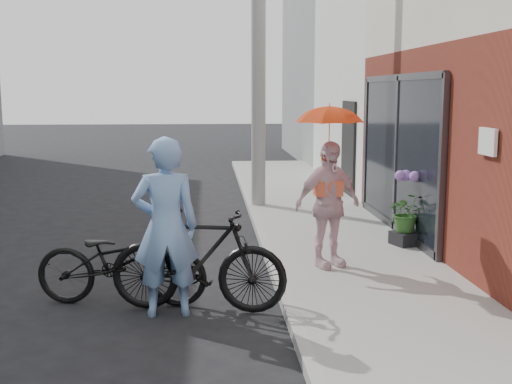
{
  "coord_description": "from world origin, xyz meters",
  "views": [
    {
      "loc": [
        0.09,
        -6.6,
        2.37
      ],
      "look_at": [
        0.7,
        1.41,
        1.1
      ],
      "focal_mm": 45.0,
      "sensor_mm": 36.0,
      "label": 1
    }
  ],
  "objects": [
    {
      "name": "ground",
      "position": [
        0.0,
        0.0,
        0.0
      ],
      "size": [
        80.0,
        80.0,
        0.0
      ],
      "primitive_type": "plane",
      "color": "black",
      "rests_on": "ground"
    },
    {
      "name": "sidewalk",
      "position": [
        2.1,
        2.0,
        0.06
      ],
      "size": [
        2.2,
        24.0,
        0.12
      ],
      "primitive_type": "cube",
      "color": "gray",
      "rests_on": "ground"
    },
    {
      "name": "curb",
      "position": [
        0.94,
        2.0,
        0.06
      ],
      "size": [
        0.12,
        24.0,
        0.12
      ],
      "primitive_type": "cube",
      "color": "#9E9E99",
      "rests_on": "ground"
    },
    {
      "name": "plaster_building",
      "position": [
        7.2,
        9.0,
        3.5
      ],
      "size": [
        8.0,
        6.0,
        7.0
      ],
      "primitive_type": "cube",
      "color": "silver",
      "rests_on": "ground"
    },
    {
      "name": "east_building_far",
      "position": [
        7.2,
        16.0,
        3.5
      ],
      "size": [
        8.0,
        8.0,
        7.0
      ],
      "primitive_type": "cube",
      "color": "gray",
      "rests_on": "ground"
    },
    {
      "name": "utility_pole",
      "position": [
        1.1,
        6.0,
        3.5
      ],
      "size": [
        0.28,
        0.28,
        7.0
      ],
      "primitive_type": "cylinder",
      "color": "#9E9E99",
      "rests_on": "ground"
    },
    {
      "name": "officer",
      "position": [
        -0.35,
        0.03,
        0.96
      ],
      "size": [
        0.74,
        0.52,
        1.91
      ],
      "primitive_type": "imported",
      "rotation": [
        0.0,
        0.0,
        3.23
      ],
      "color": "#78A1D7",
      "rests_on": "ground"
    },
    {
      "name": "bike_left",
      "position": [
        -0.87,
        0.4,
        0.5
      ],
      "size": [
        1.99,
        0.94,
        1.01
      ],
      "primitive_type": "imported",
      "rotation": [
        0.0,
        0.0,
        1.42
      ],
      "color": "black",
      "rests_on": "ground"
    },
    {
      "name": "bike_right",
      "position": [
        -0.02,
        0.12,
        0.58
      ],
      "size": [
        1.99,
        0.9,
        1.16
      ],
      "primitive_type": "imported",
      "rotation": [
        0.0,
        0.0,
        1.38
      ],
      "color": "black",
      "rests_on": "ground"
    },
    {
      "name": "kimono_woman",
      "position": [
        1.62,
        1.37,
        0.93
      ],
      "size": [
        1.03,
        0.75,
        1.63
      ],
      "primitive_type": "imported",
      "rotation": [
        0.0,
        0.0,
        0.42
      ],
      "color": "beige",
      "rests_on": "sidewalk"
    },
    {
      "name": "parasol",
      "position": [
        1.62,
        1.37,
        2.11
      ],
      "size": [
        0.82,
        0.82,
        0.72
      ],
      "primitive_type": "imported",
      "color": "#F8551D",
      "rests_on": "kimono_woman"
    },
    {
      "name": "planter",
      "position": [
        3.0,
        2.44,
        0.22
      ],
      "size": [
        0.47,
        0.47,
        0.19
      ],
      "primitive_type": "cube",
      "rotation": [
        0.0,
        0.0,
        0.33
      ],
      "color": "black",
      "rests_on": "sidewalk"
    },
    {
      "name": "potted_plant",
      "position": [
        3.0,
        2.44,
        0.61
      ],
      "size": [
        0.53,
        0.46,
        0.59
      ],
      "primitive_type": "imported",
      "color": "#2F5D25",
      "rests_on": "planter"
    }
  ]
}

